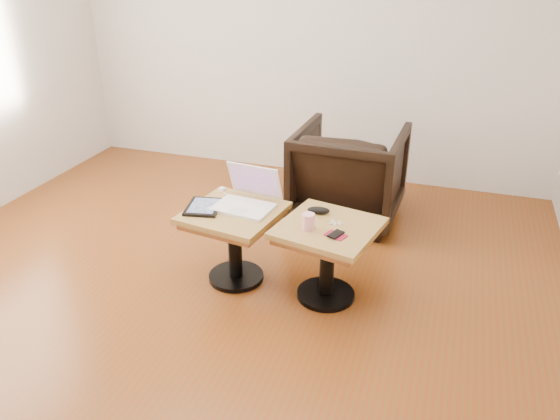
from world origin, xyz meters
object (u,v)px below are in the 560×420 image
(laptop, at_px, (247,199))
(striped_cup, at_px, (308,222))
(side_table_left, at_px, (234,228))
(armchair, at_px, (349,173))
(side_table_right, at_px, (328,244))

(laptop, bearing_deg, striped_cup, -14.75)
(side_table_left, xyz_separation_m, armchair, (0.51, 1.15, -0.00))
(side_table_right, bearing_deg, armchair, 107.37)
(armchair, bearing_deg, striped_cup, 92.41)
(side_table_right, bearing_deg, laptop, -178.29)
(side_table_left, bearing_deg, laptop, 65.99)
(armchair, bearing_deg, side_table_left, 68.20)
(side_table_left, relative_size, armchair, 0.76)
(striped_cup, distance_m, armchair, 1.26)
(side_table_left, relative_size, side_table_right, 0.96)
(laptop, distance_m, armchair, 1.17)
(side_table_left, bearing_deg, armchair, 74.83)
(side_table_left, height_order, side_table_right, same)
(laptop, bearing_deg, side_table_left, -115.90)
(side_table_right, relative_size, armchair, 0.79)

